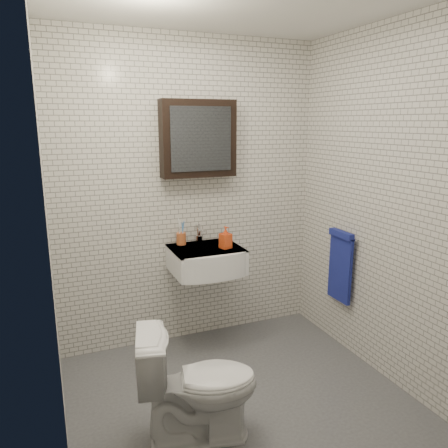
% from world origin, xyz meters
% --- Properties ---
extents(ground, '(2.20, 2.00, 0.01)m').
position_xyz_m(ground, '(0.00, 0.00, 0.01)').
color(ground, '#4A4C52').
rests_on(ground, ground).
extents(room_shell, '(2.22, 2.02, 2.51)m').
position_xyz_m(room_shell, '(0.00, 0.00, 1.47)').
color(room_shell, silver).
rests_on(room_shell, ground).
extents(washbasin, '(0.55, 0.50, 0.20)m').
position_xyz_m(washbasin, '(0.05, 0.73, 0.76)').
color(washbasin, white).
rests_on(washbasin, room_shell).
extents(faucet, '(0.06, 0.20, 0.15)m').
position_xyz_m(faucet, '(0.05, 0.93, 0.92)').
color(faucet, silver).
rests_on(faucet, washbasin).
extents(mirror_cabinet, '(0.60, 0.15, 0.60)m').
position_xyz_m(mirror_cabinet, '(0.05, 0.93, 1.70)').
color(mirror_cabinet, black).
rests_on(mirror_cabinet, room_shell).
extents(towel_rail, '(0.09, 0.30, 0.58)m').
position_xyz_m(towel_rail, '(1.04, 0.35, 0.72)').
color(towel_rail, silver).
rests_on(towel_rail, room_shell).
extents(toothbrush_cup, '(0.10, 0.10, 0.21)m').
position_xyz_m(toothbrush_cup, '(-0.10, 0.94, 0.90)').
color(toothbrush_cup, '#BA5B2E').
rests_on(toothbrush_cup, washbasin).
extents(soap_bottle, '(0.10, 0.10, 0.18)m').
position_xyz_m(soap_bottle, '(0.19, 0.70, 0.94)').
color(soap_bottle, orange).
rests_on(soap_bottle, washbasin).
extents(toilet, '(0.75, 0.53, 0.70)m').
position_xyz_m(toilet, '(-0.37, -0.24, 0.35)').
color(toilet, white).
rests_on(toilet, ground).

